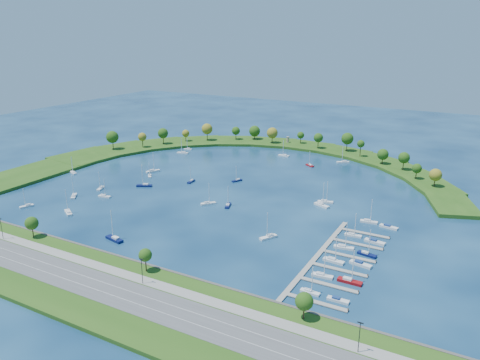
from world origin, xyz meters
The scene contains 40 objects.
ground centered at (0.00, 0.00, 0.00)m, with size 700.00×700.00×0.00m, color #072040.
south_shoreline centered at (0.03, -122.88, 1.00)m, with size 420.00×43.10×11.60m.
breakwater centered at (-46.33, 48.72, 0.99)m, with size 286.74×247.64×2.00m.
breakwater_trees centered at (-21.21, 86.85, 10.33)m, with size 240.20×96.50×14.40m.
harbor_tower centered at (-12.17, 118.30, 4.44)m, with size 2.60×2.60×4.78m.
dock_system centered at (85.30, -61.00, 0.35)m, with size 24.28×82.00×1.60m.
moored_boat_0 centered at (-65.46, -39.77, 0.88)m, with size 4.50×7.75×11.01m.
moored_boat_1 centered at (0.10, 82.54, 0.92)m, with size 8.44×2.43×12.38m.
moored_boat_2 centered at (52.30, -54.05, 0.93)m, with size 6.38×8.77×12.78m.
moored_boat_3 centered at (-1.40, 12.83, 0.86)m, with size 4.76×7.15×10.27m.
moored_boat_4 centered at (26.66, 67.01, 0.87)m, with size 7.28×5.56×10.72m.
moored_boat_5 centered at (-25.61, -2.66, 0.87)m, with size 2.60×7.25×10.45m.
moored_boat_6 centered at (-60.43, 2.98, 0.96)m, with size 6.79×9.41×13.69m.
moored_boat_7 centered at (-45.71, -23.42, 0.96)m, with size 9.49×6.48×13.68m.
moored_boat_8 centered at (-71.53, 52.67, 0.92)m, with size 8.91×4.57×12.62m.
moored_boat_9 centered at (15.74, -28.01, 0.89)m, with size 4.56×8.04×11.40m.
moored_boat_10 centered at (-68.57, -57.63, 0.92)m, with size 7.23×8.11×12.52m.
moored_boat_11 centered at (-104.88, -24.90, 0.89)m, with size 8.02×5.15×11.47m.
moored_boat_12 centered at (59.92, 2.53, 0.92)m, with size 8.75×4.64×12.39m.
moored_boat_13 centered at (-53.24, -49.22, 0.88)m, with size 7.78×3.26×11.08m.
moored_boat_14 centered at (-55.66, -6.19, 0.86)m, with size 5.85×6.55×10.12m.
moored_boat_15 centered at (-51.60, -76.78, 0.94)m, with size 8.90×6.74×13.08m.
moored_boat_16 centered at (-75.06, 64.81, 0.85)m, with size 6.74×2.82×9.60m.
moored_boat_17 centered at (4.70, -30.62, 0.91)m, with size 7.19×7.71×12.12m.
moored_boat_18 centered at (44.49, 86.30, 0.93)m, with size 8.69×6.70×12.82m.
moored_boat_19 centered at (59.91, -3.40, 0.96)m, with size 9.55×6.09×13.64m.
moored_boat_20 centered at (-7.86, -89.56, 0.99)m, with size 10.28×4.68×14.59m.
moored_boat_21 centered at (-78.86, -80.76, 0.87)m, with size 4.47×7.34×10.45m.
docked_boat_0 centered at (85.54, -89.10, 0.87)m, with size 7.41×2.36×10.78m.
docked_boat_1 centered at (95.99, -89.32, 0.59)m, with size 7.84×2.26×1.60m.
docked_boat_2 centered at (85.52, -75.81, 0.91)m, with size 8.43×3.00×12.16m.
docked_boat_3 centered at (96.00, -74.90, 0.96)m, with size 9.35×2.70×13.70m.
docked_boat_4 centered at (85.51, -61.91, 0.94)m, with size 9.01×3.20×12.99m.
docked_boat_5 centered at (95.97, -59.39, 0.68)m, with size 9.38×4.06×1.85m.
docked_boat_6 centered at (85.51, -47.81, 0.93)m, with size 8.91×3.60×12.72m.
docked_boat_7 centered at (96.02, -49.47, 0.91)m, with size 8.46×3.65×12.04m.
docked_boat_8 centered at (85.53, -33.28, 0.89)m, with size 7.93×2.73×11.46m.
docked_boat_9 centered at (95.97, -35.67, 0.69)m, with size 9.51×3.86×1.89m.
docked_boat_10 centered at (87.92, -13.82, 0.92)m, with size 8.59×3.26×12.31m.
docked_boat_11 centered at (97.87, -15.77, 0.65)m, with size 8.96×3.71×1.77m.
Camera 1 is at (134.70, -231.13, 90.91)m, focal length 34.98 mm.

